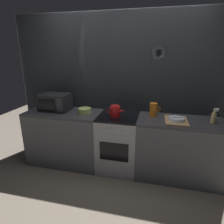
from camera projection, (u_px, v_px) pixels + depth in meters
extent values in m
plane|color=#6B6054|center=(118.00, 167.00, 3.11)|extent=(8.00, 8.00, 0.00)
cube|color=gray|center=(123.00, 92.00, 3.05)|extent=(3.60, 0.05, 2.40)
cube|color=#A8B2BC|center=(122.00, 92.00, 3.03)|extent=(3.58, 0.01, 2.39)
cube|color=#515459|center=(66.00, 138.00, 3.18)|extent=(1.20, 0.60, 0.86)
cube|color=#38383D|center=(64.00, 113.00, 3.04)|extent=(1.20, 0.60, 0.04)
cube|color=#9E9EA3|center=(118.00, 143.00, 2.98)|extent=(0.60, 0.60, 0.87)
cube|color=black|center=(118.00, 117.00, 2.84)|extent=(0.59, 0.59, 0.03)
cube|color=black|center=(114.00, 152.00, 2.69)|extent=(0.42, 0.01, 0.28)
cylinder|color=#B7B7BC|center=(100.00, 130.00, 2.62)|extent=(0.04, 0.02, 0.04)
cylinder|color=#B7B7BC|center=(109.00, 131.00, 2.59)|extent=(0.04, 0.02, 0.04)
cylinder|color=#B7B7BC|center=(118.00, 132.00, 2.57)|extent=(0.04, 0.02, 0.04)
cylinder|color=#B7B7BC|center=(127.00, 132.00, 2.54)|extent=(0.04, 0.02, 0.04)
cube|color=#515459|center=(178.00, 150.00, 2.78)|extent=(1.20, 0.60, 0.86)
cube|color=#38383D|center=(181.00, 122.00, 2.65)|extent=(1.20, 0.60, 0.04)
cube|color=black|center=(55.00, 102.00, 3.07)|extent=(0.46, 0.34, 0.27)
cube|color=black|center=(46.00, 105.00, 2.92)|extent=(0.28, 0.01, 0.17)
cube|color=#333338|center=(59.00, 106.00, 2.87)|extent=(0.09, 0.01, 0.21)
cylinder|color=red|center=(115.00, 111.00, 2.79)|extent=(0.15, 0.15, 0.15)
cylinder|color=red|center=(115.00, 106.00, 2.76)|extent=(0.13, 0.13, 0.02)
cone|color=red|center=(123.00, 111.00, 2.76)|extent=(0.10, 0.04, 0.05)
torus|color=red|center=(110.00, 111.00, 2.81)|extent=(0.08, 0.01, 0.08)
cylinder|color=#B7D166|center=(85.00, 111.00, 2.95)|extent=(0.20, 0.20, 0.08)
cylinder|color=orange|center=(153.00, 110.00, 2.79)|extent=(0.11, 0.11, 0.20)
torus|color=orange|center=(158.00, 109.00, 2.78)|extent=(0.08, 0.01, 0.08)
cube|color=tan|center=(176.00, 121.00, 2.60)|extent=(0.30, 0.40, 0.02)
cylinder|color=silver|center=(176.00, 120.00, 2.58)|extent=(0.22, 0.22, 0.01)
cylinder|color=silver|center=(177.00, 119.00, 2.57)|extent=(0.21, 0.21, 0.01)
cylinder|color=silver|center=(177.00, 118.00, 2.57)|extent=(0.21, 0.21, 0.01)
cylinder|color=silver|center=(178.00, 117.00, 2.56)|extent=(0.16, 0.07, 0.01)
cube|color=silver|center=(175.00, 117.00, 2.58)|extent=(0.16, 0.09, 0.00)
cylinder|color=#E5CC72|center=(214.00, 118.00, 2.53)|extent=(0.06, 0.06, 0.13)
cylinder|color=#E5CC72|center=(215.00, 112.00, 2.50)|extent=(0.03, 0.03, 0.04)
cube|color=white|center=(216.00, 110.00, 2.49)|extent=(0.06, 0.02, 0.04)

